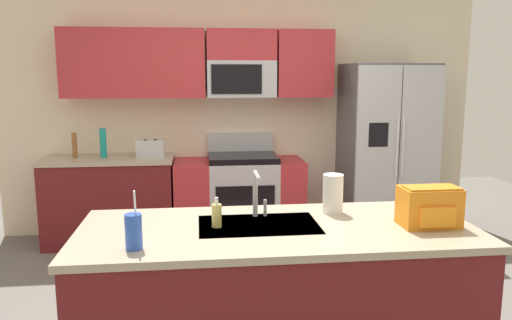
# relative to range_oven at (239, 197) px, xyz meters

# --- Properties ---
(ground_plane) EXTENTS (9.00, 9.00, 0.00)m
(ground_plane) POSITION_rel_range_oven_xyz_m (0.06, -1.80, -0.44)
(ground_plane) COLOR #66605B
(ground_plane) RESTS_ON ground
(kitchen_wall_unit) EXTENTS (5.20, 0.43, 2.60)m
(kitchen_wall_unit) POSITION_rel_range_oven_xyz_m (-0.09, 0.28, 1.03)
(kitchen_wall_unit) COLOR beige
(kitchen_wall_unit) RESTS_ON ground
(back_counter) EXTENTS (1.32, 0.63, 0.90)m
(back_counter) POSITION_rel_range_oven_xyz_m (-1.35, -0.00, 0.01)
(back_counter) COLOR maroon
(back_counter) RESTS_ON ground
(range_oven) EXTENTS (1.36, 0.61, 1.10)m
(range_oven) POSITION_rel_range_oven_xyz_m (0.00, 0.00, 0.00)
(range_oven) COLOR #B7BABF
(range_oven) RESTS_ON ground
(refrigerator) EXTENTS (0.90, 0.76, 1.85)m
(refrigerator) POSITION_rel_range_oven_xyz_m (1.58, -0.07, 0.48)
(refrigerator) COLOR #4C4F54
(refrigerator) RESTS_ON ground
(island_counter) EXTENTS (2.23, 0.94, 0.90)m
(island_counter) POSITION_rel_range_oven_xyz_m (0.01, -2.54, 0.01)
(island_counter) COLOR maroon
(island_counter) RESTS_ON ground
(toaster) EXTENTS (0.28, 0.16, 0.18)m
(toaster) POSITION_rel_range_oven_xyz_m (-0.91, -0.05, 0.55)
(toaster) COLOR #B7BABF
(toaster) RESTS_ON back_counter
(pepper_mill) EXTENTS (0.05, 0.05, 0.26)m
(pepper_mill) POSITION_rel_range_oven_xyz_m (-1.67, -0.00, 0.59)
(pepper_mill) COLOR brown
(pepper_mill) RESTS_ON back_counter
(bottle_teal) EXTENTS (0.07, 0.07, 0.30)m
(bottle_teal) POSITION_rel_range_oven_xyz_m (-1.39, -0.01, 0.61)
(bottle_teal) COLOR teal
(bottle_teal) RESTS_ON back_counter
(sink_faucet) EXTENTS (0.09, 0.21, 0.28)m
(sink_faucet) POSITION_rel_range_oven_xyz_m (-0.09, -2.35, 0.62)
(sink_faucet) COLOR #B7BABF
(sink_faucet) RESTS_ON island_counter
(drink_cup_blue) EXTENTS (0.08, 0.08, 0.30)m
(drink_cup_blue) POSITION_rel_range_oven_xyz_m (-0.75, -2.82, 0.55)
(drink_cup_blue) COLOR blue
(drink_cup_blue) RESTS_ON island_counter
(soap_dispenser) EXTENTS (0.06, 0.06, 0.17)m
(soap_dispenser) POSITION_rel_range_oven_xyz_m (-0.33, -2.51, 0.53)
(soap_dispenser) COLOR #D8CC66
(soap_dispenser) RESTS_ON island_counter
(paper_towel_roll) EXTENTS (0.12, 0.12, 0.24)m
(paper_towel_roll) POSITION_rel_range_oven_xyz_m (0.39, -2.29, 0.58)
(paper_towel_roll) COLOR white
(paper_towel_roll) RESTS_ON island_counter
(backpack) EXTENTS (0.32, 0.22, 0.23)m
(backpack) POSITION_rel_range_oven_xyz_m (0.86, -2.63, 0.57)
(backpack) COLOR orange
(backpack) RESTS_ON island_counter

